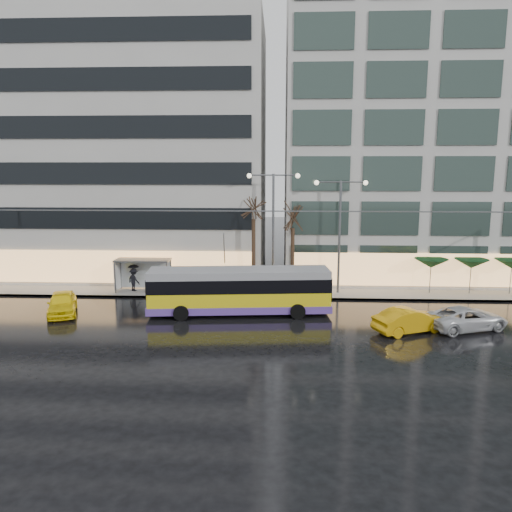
# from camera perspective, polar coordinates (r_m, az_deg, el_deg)

# --- Properties ---
(ground) EXTENTS (140.00, 140.00, 0.00)m
(ground) POSITION_cam_1_polar(r_m,az_deg,el_deg) (28.48, -2.46, -9.69)
(ground) COLOR black
(ground) RESTS_ON ground
(sidewalk) EXTENTS (80.00, 10.00, 0.15)m
(sidewalk) POSITION_cam_1_polar(r_m,az_deg,el_deg) (41.79, 1.99, -3.10)
(sidewalk) COLOR gray
(sidewalk) RESTS_ON ground
(kerb) EXTENTS (80.00, 0.10, 0.15)m
(kerb) POSITION_cam_1_polar(r_m,az_deg,el_deg) (36.99, 1.89, -4.86)
(kerb) COLOR slate
(kerb) RESTS_ON ground
(building_left) EXTENTS (34.00, 14.00, 22.00)m
(building_left) POSITION_cam_1_polar(r_m,az_deg,el_deg) (49.28, -19.72, 11.32)
(building_left) COLOR #AAA7A2
(building_left) RESTS_ON sidewalk
(building_right) EXTENTS (32.00, 14.00, 25.00)m
(building_right) POSITION_cam_1_polar(r_m,az_deg,el_deg) (48.67, 23.16, 12.90)
(building_right) COLOR #AAA7A2
(building_right) RESTS_ON sidewalk
(trolleybus) EXTENTS (12.07, 4.95, 5.52)m
(trolleybus) POSITION_cam_1_polar(r_m,az_deg,el_deg) (33.03, -1.92, -4.17)
(trolleybus) COLOR yellow
(trolleybus) RESTS_ON ground
(catenary) EXTENTS (42.24, 5.12, 7.00)m
(catenary) POSITION_cam_1_polar(r_m,az_deg,el_deg) (35.06, 0.27, 1.29)
(catenary) COLOR #595B60
(catenary) RESTS_ON ground
(bus_shelter) EXTENTS (4.20, 1.60, 2.51)m
(bus_shelter) POSITION_cam_1_polar(r_m,az_deg,el_deg) (39.66, -13.24, -1.30)
(bus_shelter) COLOR #595B60
(bus_shelter) RESTS_ON sidewalk
(street_lamp_near) EXTENTS (3.96, 0.36, 9.03)m
(street_lamp_near) POSITION_cam_1_polar(r_m,az_deg,el_deg) (37.65, 1.98, 4.57)
(street_lamp_near) COLOR #595B60
(street_lamp_near) RESTS_ON sidewalk
(street_lamp_far) EXTENTS (3.96, 0.36, 8.53)m
(street_lamp_far) POSITION_cam_1_polar(r_m,az_deg,el_deg) (37.95, 9.57, 4.06)
(street_lamp_far) COLOR #595B60
(street_lamp_far) RESTS_ON sidewalk
(tree_a) EXTENTS (3.20, 3.20, 8.40)m
(tree_a) POSITION_cam_1_polar(r_m,az_deg,el_deg) (37.81, -0.29, 6.26)
(tree_a) COLOR black
(tree_a) RESTS_ON sidewalk
(tree_b) EXTENTS (3.20, 3.20, 7.70)m
(tree_b) POSITION_cam_1_polar(r_m,az_deg,el_deg) (38.03, 4.26, 5.22)
(tree_b) COLOR black
(tree_b) RESTS_ON sidewalk
(parasol_a) EXTENTS (2.50, 2.50, 2.65)m
(parasol_a) POSITION_cam_1_polar(r_m,az_deg,el_deg) (40.06, 19.38, -0.79)
(parasol_a) COLOR #595B60
(parasol_a) RESTS_ON sidewalk
(parasol_b) EXTENTS (2.50, 2.50, 2.65)m
(parasol_b) POSITION_cam_1_polar(r_m,az_deg,el_deg) (41.03, 23.40, -0.81)
(parasol_b) COLOR #595B60
(parasol_b) RESTS_ON sidewalk
(parasol_c) EXTENTS (2.50, 2.50, 2.65)m
(parasol_c) POSITION_cam_1_polar(r_m,az_deg,el_deg) (42.18, 27.21, -0.82)
(parasol_c) COLOR #595B60
(parasol_c) RESTS_ON sidewalk
(taxi_a) EXTENTS (3.21, 4.76, 1.50)m
(taxi_a) POSITION_cam_1_polar(r_m,az_deg,el_deg) (35.61, -21.27, -5.04)
(taxi_a) COLOR yellow
(taxi_a) RESTS_ON ground
(taxi_b) EXTENTS (4.69, 3.21, 1.46)m
(taxi_b) POSITION_cam_1_polar(r_m,az_deg,el_deg) (31.02, 17.17, -7.04)
(taxi_b) COLOR #DA9B0B
(taxi_b) RESTS_ON ground
(sedan_silver) EXTENTS (5.45, 3.80, 1.38)m
(sedan_silver) POSITION_cam_1_polar(r_m,az_deg,el_deg) (32.78, 22.93, -6.55)
(sedan_silver) COLOR silver
(sedan_silver) RESTS_ON ground
(pedestrian_a) EXTENTS (1.20, 1.22, 2.19)m
(pedestrian_a) POSITION_cam_1_polar(r_m,az_deg,el_deg) (38.07, -8.50, -2.17)
(pedestrian_a) COLOR black
(pedestrian_a) RESTS_ON sidewalk
(pedestrian_b) EXTENTS (1.12, 1.03, 1.86)m
(pedestrian_b) POSITION_cam_1_polar(r_m,az_deg,el_deg) (39.02, -6.04, -2.59)
(pedestrian_b) COLOR black
(pedestrian_b) RESTS_ON sidewalk
(pedestrian_c) EXTENTS (1.32, 1.19, 2.11)m
(pedestrian_c) POSITION_cam_1_polar(r_m,az_deg,el_deg) (39.75, -13.80, -2.33)
(pedestrian_c) COLOR black
(pedestrian_c) RESTS_ON sidewalk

